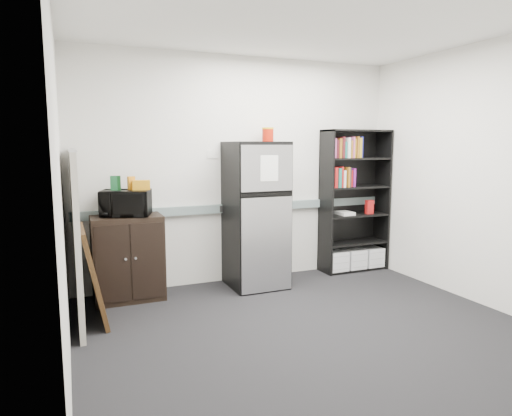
# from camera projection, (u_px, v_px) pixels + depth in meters

# --- Properties ---
(floor) EXTENTS (4.00, 4.00, 0.00)m
(floor) POSITION_uv_depth(u_px,v_px,m) (310.00, 330.00, 4.11)
(floor) COLOR black
(floor) RESTS_ON ground
(wall_back) EXTENTS (4.00, 0.02, 2.70)m
(wall_back) POSITION_uv_depth(u_px,v_px,m) (241.00, 170.00, 5.53)
(wall_back) COLOR silver
(wall_back) RESTS_ON floor
(wall_right) EXTENTS (0.02, 3.50, 2.70)m
(wall_right) POSITION_uv_depth(u_px,v_px,m) (482.00, 175.00, 4.69)
(wall_right) COLOR silver
(wall_right) RESTS_ON floor
(wall_left) EXTENTS (0.02, 3.50, 2.70)m
(wall_left) POSITION_uv_depth(u_px,v_px,m) (60.00, 190.00, 3.17)
(wall_left) COLOR silver
(wall_left) RESTS_ON floor
(ceiling) EXTENTS (4.00, 3.50, 0.02)m
(ceiling) POSITION_uv_depth(u_px,v_px,m) (315.00, 17.00, 3.74)
(ceiling) COLOR white
(ceiling) RESTS_ON wall_back
(electrical_raceway) EXTENTS (3.92, 0.05, 0.10)m
(electrical_raceway) POSITION_uv_depth(u_px,v_px,m) (242.00, 207.00, 5.56)
(electrical_raceway) COLOR slate
(electrical_raceway) RESTS_ON wall_back
(wall_note) EXTENTS (0.14, 0.00, 0.10)m
(wall_note) POSITION_uv_depth(u_px,v_px,m) (213.00, 154.00, 5.36)
(wall_note) COLOR white
(wall_note) RESTS_ON wall_back
(bookshelf) EXTENTS (0.90, 0.34, 1.85)m
(bookshelf) POSITION_uv_depth(u_px,v_px,m) (354.00, 202.00, 6.00)
(bookshelf) COLOR black
(bookshelf) RESTS_ON floor
(cubicle_partition) EXTENTS (0.06, 1.30, 1.62)m
(cubicle_partition) POSITION_uv_depth(u_px,v_px,m) (76.00, 236.00, 4.27)
(cubicle_partition) COLOR #9F998D
(cubicle_partition) RESTS_ON floor
(cabinet) EXTENTS (0.73, 0.49, 0.91)m
(cabinet) POSITION_uv_depth(u_px,v_px,m) (128.00, 258.00, 4.89)
(cabinet) COLOR black
(cabinet) RESTS_ON floor
(microwave) EXTENTS (0.58, 0.47, 0.27)m
(microwave) POSITION_uv_depth(u_px,v_px,m) (126.00, 203.00, 4.80)
(microwave) COLOR black
(microwave) RESTS_ON cabinet
(snack_box_a) EXTENTS (0.08, 0.07, 0.15)m
(snack_box_a) POSITION_uv_depth(u_px,v_px,m) (114.00, 183.00, 4.76)
(snack_box_a) COLOR #18562D
(snack_box_a) RESTS_ON microwave
(snack_box_b) EXTENTS (0.08, 0.06, 0.15)m
(snack_box_b) POSITION_uv_depth(u_px,v_px,m) (117.00, 183.00, 4.77)
(snack_box_b) COLOR #0B3312
(snack_box_b) RESTS_ON microwave
(snack_box_c) EXTENTS (0.08, 0.06, 0.14)m
(snack_box_c) POSITION_uv_depth(u_px,v_px,m) (131.00, 183.00, 4.83)
(snack_box_c) COLOR orange
(snack_box_c) RESTS_ON microwave
(snack_bag) EXTENTS (0.19, 0.13, 0.10)m
(snack_bag) POSITION_uv_depth(u_px,v_px,m) (141.00, 185.00, 4.82)
(snack_bag) COLOR orange
(snack_bag) RESTS_ON microwave
(refrigerator) EXTENTS (0.64, 0.67, 1.69)m
(refrigerator) POSITION_uv_depth(u_px,v_px,m) (256.00, 215.00, 5.32)
(refrigerator) COLOR black
(refrigerator) RESTS_ON floor
(coffee_can) EXTENTS (0.14, 0.14, 0.19)m
(coffee_can) POSITION_uv_depth(u_px,v_px,m) (268.00, 134.00, 5.39)
(coffee_can) COLOR #AC1807
(coffee_can) RESTS_ON refrigerator
(framed_poster) EXTENTS (0.21, 0.71, 0.90)m
(framed_poster) POSITION_uv_depth(u_px,v_px,m) (94.00, 274.00, 4.28)
(framed_poster) COLOR #301E0D
(framed_poster) RESTS_ON floor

